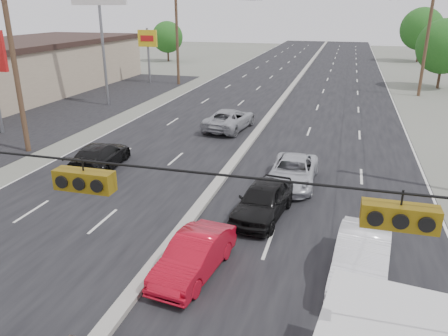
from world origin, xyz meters
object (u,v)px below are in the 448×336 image
(utility_pole_left_b, at_px, (15,65))
(queue_car_b, at_px, (361,260))
(tree_left_far, at_px, (167,37))
(tree_right_mid, at_px, (444,46))
(oncoming_near, at_px, (100,156))
(utility_pole_right_c, at_px, (427,42))
(red_sedan, at_px, (194,256))
(queue_car_c, at_px, (293,172))
(tree_right_far, at_px, (422,29))
(queue_car_a, at_px, (263,200))
(oncoming_far, at_px, (230,119))
(utility_pole_left_c, at_px, (177,37))
(pole_sign_far, at_px, (148,43))

(utility_pole_left_b, bearing_deg, queue_car_b, -23.77)
(tree_left_far, height_order, queue_car_b, tree_left_far)
(tree_right_mid, xyz_separation_m, oncoming_near, (-21.70, -31.50, -3.64))
(utility_pole_right_c, xyz_separation_m, red_sedan, (-11.10, -34.47, -4.45))
(red_sedan, xyz_separation_m, queue_car_c, (2.10, 8.49, -0.00))
(tree_right_far, xyz_separation_m, queue_car_b, (-9.42, -63.40, -4.20))
(tree_left_far, distance_m, queue_car_a, 55.71)
(tree_right_far, distance_m, red_sedan, 66.25)
(queue_car_c, bearing_deg, tree_left_far, 119.18)
(utility_pole_right_c, relative_size, queue_car_b, 2.19)
(tree_right_far, height_order, red_sedan, tree_right_far)
(utility_pole_right_c, xyz_separation_m, oncoming_far, (-14.58, -16.92, -4.38))
(utility_pole_left_c, xyz_separation_m, tree_left_far, (-9.50, 20.00, -1.39))
(queue_car_b, relative_size, queue_car_c, 0.97)
(pole_sign_far, bearing_deg, oncoming_far, -50.57)
(pole_sign_far, distance_m, tree_right_mid, 31.40)
(pole_sign_far, bearing_deg, utility_pole_left_b, -82.03)
(queue_car_a, bearing_deg, pole_sign_far, 129.44)
(utility_pole_right_c, relative_size, tree_right_far, 1.23)
(tree_right_mid, xyz_separation_m, queue_car_c, (-11.50, -30.99, -3.68))
(tree_left_far, relative_size, queue_car_b, 1.34)
(tree_right_far, bearing_deg, tree_right_mid, -92.29)
(red_sedan, xyz_separation_m, oncoming_near, (-8.10, 7.97, 0.04))
(utility_pole_right_c, distance_m, red_sedan, 36.49)
(tree_right_far, relative_size, queue_car_c, 1.73)
(utility_pole_left_b, distance_m, tree_left_far, 46.01)
(tree_right_far, xyz_separation_m, oncoming_far, (-18.08, -46.92, -4.23))
(red_sedan, distance_m, oncoming_far, 17.89)
(utility_pole_left_b, bearing_deg, oncoming_near, -14.53)
(utility_pole_left_b, height_order, utility_pole_right_c, same)
(utility_pole_left_c, height_order, queue_car_a, utility_pole_left_c)
(red_sedan, bearing_deg, queue_car_b, 19.26)
(queue_car_c, distance_m, oncoming_near, 10.21)
(red_sedan, xyz_separation_m, queue_car_a, (1.37, 4.66, 0.09))
(tree_left_far, relative_size, oncoming_far, 1.17)
(utility_pole_left_c, distance_m, oncoming_near, 27.49)
(utility_pole_left_c, bearing_deg, oncoming_far, -58.39)
(tree_left_far, relative_size, tree_right_far, 0.75)
(tree_right_mid, relative_size, oncoming_near, 1.49)
(pole_sign_far, relative_size, tree_right_mid, 0.84)
(pole_sign_far, xyz_separation_m, tree_right_mid, (31.00, 5.00, -0.07))
(red_sedan, distance_m, oncoming_near, 11.36)
(utility_pole_left_c, xyz_separation_m, queue_car_c, (16.00, -25.99, -4.45))
(tree_left_far, distance_m, tree_right_mid, 39.93)
(oncoming_far, bearing_deg, oncoming_near, 71.43)
(utility_pole_left_c, distance_m, tree_right_far, 41.38)
(tree_right_mid, bearing_deg, utility_pole_left_c, -169.70)
(utility_pole_right_c, distance_m, queue_car_c, 27.86)
(utility_pole_right_c, distance_m, pole_sign_far, 28.51)
(tree_right_mid, relative_size, oncoming_far, 1.36)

